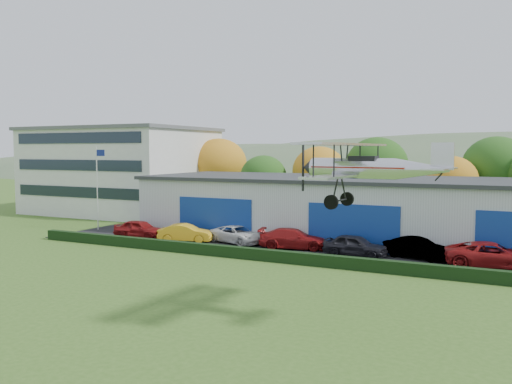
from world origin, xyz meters
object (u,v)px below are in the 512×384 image
at_px(car_5, 417,248).
at_px(car_1, 186,233).
at_px(car_4, 355,245).
at_px(car_6, 493,255).
at_px(car_0, 140,229).
at_px(biplane, 365,166).
at_px(car_3, 293,239).
at_px(flagpole, 98,180).
at_px(car_2, 237,235).
at_px(office_block, 122,170).
at_px(hangar, 372,209).

bearing_deg(car_5, car_1, 109.72).
height_order(car_4, car_6, car_6).
height_order(car_0, biplane, biplane).
xyz_separation_m(car_3, car_4, (5.10, -0.82, 0.01)).
relative_size(flagpole, biplane, 1.04).
distance_m(flagpole, car_5, 29.96).
height_order(car_2, car_3, car_3).
relative_size(flagpole, car_5, 1.75).
relative_size(flagpole, car_4, 1.75).
bearing_deg(car_2, car_0, 116.95).
relative_size(car_0, car_2, 0.91).
height_order(car_2, car_4, car_4).
bearing_deg(car_3, car_5, -101.44).
bearing_deg(office_block, car_2, -30.17).
bearing_deg(car_4, flagpole, 90.01).
bearing_deg(car_2, flagpole, 104.81).
relative_size(car_4, car_5, 1.00).
height_order(hangar, car_2, hangar).
xyz_separation_m(flagpole, car_5, (29.69, -0.66, -3.98)).
bearing_deg(car_2, car_4, -78.78).
xyz_separation_m(hangar, flagpole, (-24.88, -5.98, 2.13)).
xyz_separation_m(flagpole, car_3, (20.47, -0.94, -3.96)).
relative_size(car_2, biplane, 0.65).
xyz_separation_m(car_1, car_5, (18.37, 1.44, 0.01)).
distance_m(office_block, biplane, 47.67).
relative_size(hangar, car_0, 8.84).
height_order(car_2, car_5, car_5).
distance_m(hangar, car_3, 8.41).
relative_size(car_4, biplane, 0.59).
xyz_separation_m(hangar, biplane, (4.94, -21.78, 4.27)).
bearing_deg(car_1, biplane, -145.26).
bearing_deg(flagpole, office_block, 121.97).
relative_size(car_4, car_6, 0.78).
bearing_deg(car_1, office_block, 33.40).
distance_m(car_3, car_4, 5.17).
distance_m(office_block, car_6, 45.27).
bearing_deg(biplane, car_4, 112.58).
distance_m(car_0, car_3, 13.89).
distance_m(flagpole, biplane, 33.82).
height_order(office_block, car_6, office_block).
distance_m(office_block, car_1, 25.01).
relative_size(hangar, car_1, 9.04).
relative_size(car_1, car_2, 0.89).
distance_m(car_3, car_5, 9.23).
distance_m(car_1, car_4, 14.25).
distance_m(office_block, car_5, 40.43).
distance_m(flagpole, car_0, 8.02).
relative_size(office_block, car_1, 4.59).
xyz_separation_m(car_5, biplane, (0.14, -15.15, 6.12)).
bearing_deg(car_4, car_2, 87.85).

